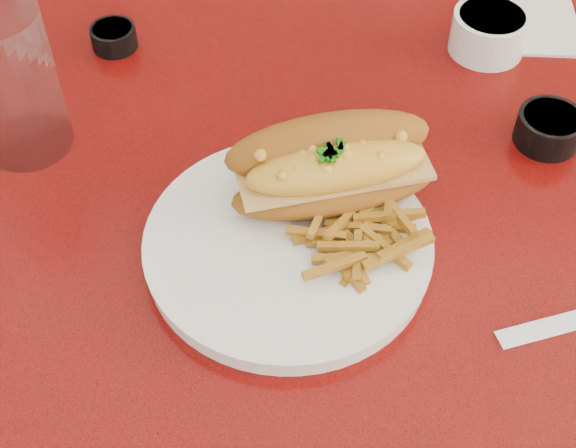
# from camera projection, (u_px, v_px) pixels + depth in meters

# --- Properties ---
(diner_table) EXTENTS (1.23, 0.83, 0.77)m
(diner_table) POSITION_uv_depth(u_px,v_px,m) (438.00, 286.00, 0.90)
(diner_table) COLOR red
(diner_table) RESTS_ON ground
(booth_bench_far) EXTENTS (1.20, 0.51, 0.90)m
(booth_bench_far) POSITION_uv_depth(u_px,v_px,m) (400.00, 64.00, 1.67)
(booth_bench_far) COLOR maroon
(booth_bench_far) RESTS_ON ground
(dinner_plate) EXTENTS (0.27, 0.27, 0.02)m
(dinner_plate) POSITION_uv_depth(u_px,v_px,m) (288.00, 246.00, 0.72)
(dinner_plate) COLOR white
(dinner_plate) RESTS_ON diner_table
(mac_hoagie) EXTENTS (0.21, 0.15, 0.09)m
(mac_hoagie) POSITION_uv_depth(u_px,v_px,m) (333.00, 166.00, 0.72)
(mac_hoagie) COLOR #9A5B18
(mac_hoagie) RESTS_ON dinner_plate
(fries_pile) EXTENTS (0.12, 0.11, 0.03)m
(fries_pile) POSITION_uv_depth(u_px,v_px,m) (361.00, 232.00, 0.70)
(fries_pile) COLOR #C18420
(fries_pile) RESTS_ON dinner_plate
(fork) EXTENTS (0.04, 0.13, 0.00)m
(fork) POSITION_uv_depth(u_px,v_px,m) (353.00, 213.00, 0.73)
(fork) COLOR silver
(fork) RESTS_ON dinner_plate
(gravy_ramekin) EXTENTS (0.09, 0.09, 0.05)m
(gravy_ramekin) POSITION_uv_depth(u_px,v_px,m) (489.00, 31.00, 0.90)
(gravy_ramekin) COLOR white
(gravy_ramekin) RESTS_ON diner_table
(sauce_cup_left) EXTENTS (0.06, 0.06, 0.03)m
(sauce_cup_left) POSITION_uv_depth(u_px,v_px,m) (114.00, 36.00, 0.91)
(sauce_cup_left) COLOR black
(sauce_cup_left) RESTS_ON diner_table
(sauce_cup_right) EXTENTS (0.07, 0.07, 0.03)m
(sauce_cup_right) POSITION_uv_depth(u_px,v_px,m) (549.00, 127.00, 0.81)
(sauce_cup_right) COLOR black
(sauce_cup_right) RESTS_ON diner_table
(water_tumbler) EXTENTS (0.12, 0.12, 0.15)m
(water_tumbler) POSITION_uv_depth(u_px,v_px,m) (11.00, 83.00, 0.76)
(water_tumbler) COLOR #A3C0D1
(water_tumbler) RESTS_ON diner_table
(paper_napkin) EXTENTS (0.12, 0.12, 0.00)m
(paper_napkin) POSITION_uv_depth(u_px,v_px,m) (529.00, 25.00, 0.95)
(paper_napkin) COLOR white
(paper_napkin) RESTS_ON diner_table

